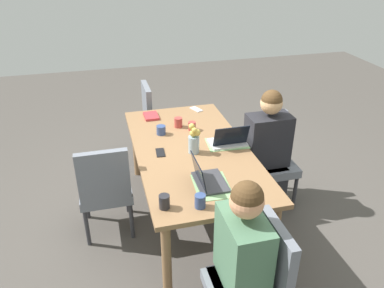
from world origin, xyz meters
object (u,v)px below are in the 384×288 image
Objects in this scene: chair_head_right_left_mid at (255,280)px; laptop_head_right_left_mid at (206,179)px; dining_table at (192,157)px; book_red_cover at (151,116)px; person_far_left_near at (266,156)px; coffee_mug_far_left at (178,122)px; coffee_mug_near_left at (164,202)px; phone_black at (160,152)px; chair_near_right_near at (105,187)px; laptop_far_left_near at (229,140)px; coffee_mug_centre_left at (200,201)px; chair_head_left_left_far at (157,117)px; person_head_right_left_mid at (241,272)px; flower_vase at (194,140)px; coffee_mug_centre_right at (192,126)px; chair_far_left_near at (268,154)px; coffee_mug_near_right at (161,130)px; phone_silver at (196,109)px.

laptop_head_right_left_mid reaches higher than chair_head_right_left_mid.
chair_head_right_left_mid reaches higher than dining_table.
person_far_left_near is at bearing 53.02° from book_red_cover.
coffee_mug_far_left is at bearing -119.25° from person_far_left_near.
coffee_mug_near_left is 1.54m from book_red_cover.
laptop_head_right_left_mid is 1.02m from coffee_mug_far_left.
coffee_mug_near_left reaches higher than phone_black.
laptop_far_left_near is (-0.04, 1.12, 0.28)m from chair_near_right_near.
laptop_head_right_left_mid is 1.34m from book_red_cover.
chair_head_right_left_mid is 0.62m from coffee_mug_centre_left.
coffee_mug_near_left is at bearing -8.29° from chair_head_left_left_far.
dining_table is 1.60× the size of person_head_right_left_mid.
coffee_mug_centre_left is (0.75, -0.15, -0.07)m from flower_vase.
person_far_left_near is 0.91m from coffee_mug_far_left.
laptop_head_right_left_mid is at bearing -7.75° from coffee_mug_centre_right.
book_red_cover is at bearing -121.90° from chair_far_left_near.
chair_head_left_left_far reaches higher than coffee_mug_near_left.
coffee_mug_far_left is at bearing -177.27° from chair_head_right_left_mid.
person_far_left_near is at bearing -82.85° from phone_black.
phone_silver is (-0.49, 0.47, -0.04)m from coffee_mug_near_right.
person_far_left_near is at bearing 34.48° from chair_head_left_left_far.
flower_vase is at bearing -77.32° from chair_far_left_near.
person_head_right_left_mid is at bearing -0.31° from dining_table.
chair_head_left_left_far is 2.81× the size of laptop_far_left_near.
coffee_mug_near_right is 0.41m from book_red_cover.
chair_head_right_left_mid is 1.31m from flower_vase.
coffee_mug_centre_left is 0.83m from phone_black.
chair_far_left_near is at bearing 152.90° from chair_head_right_left_mid.
coffee_mug_near_left is at bearing -59.80° from laptop_head_right_left_mid.
coffee_mug_centre_left is (-0.50, -0.22, 0.28)m from chair_head_right_left_mid.
dining_table is 2.12× the size of chair_head_right_left_mid.
person_head_right_left_mid is 2.05m from book_red_cover.
chair_head_left_left_far is at bearing -161.59° from phone_silver.
flower_vase is 2.82× the size of coffee_mug_far_left.
laptop_head_right_left_mid is at bearing -52.31° from person_far_left_near.
flower_vase is 0.77m from coffee_mug_centre_left.
chair_head_left_left_far is 0.96m from coffee_mug_near_right.
chair_head_left_left_far is at bearing 171.71° from coffee_mug_near_left.
coffee_mug_far_left is at bearing -132.16° from coffee_mug_centre_right.
chair_far_left_near is at bearing -79.06° from phone_black.
coffee_mug_centre_right is at bearing 167.43° from flower_vase.
laptop_head_right_left_mid reaches higher than chair_near_right_near.
dining_table is 0.49m from coffee_mug_far_left.
coffee_mug_far_left is at bearing 179.25° from laptop_head_right_left_mid.
coffee_mug_near_right is 0.88× the size of coffee_mug_centre_left.
coffee_mug_near_left is (0.71, 0.39, 0.28)m from chair_near_right_near.
laptop_head_right_left_mid reaches higher than chair_head_left_left_far.
phone_silver is (-1.66, 0.42, -0.05)m from coffee_mug_centre_left.
dining_table is at bearing -81.53° from chair_far_left_near.
flower_vase is (-1.19, 0.01, 0.33)m from person_head_right_left_mid.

